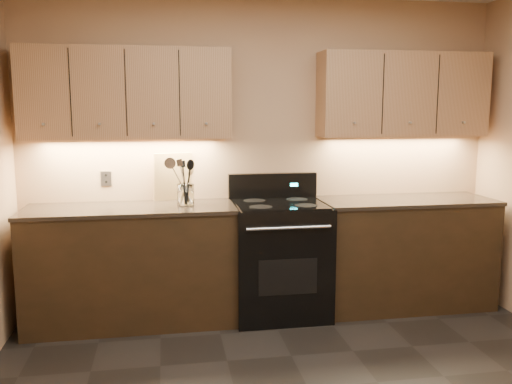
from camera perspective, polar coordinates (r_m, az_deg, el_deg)
The scene contains 14 objects.
wall_back at distance 4.62m, azimuth 0.70°, elevation 4.00°, with size 4.00×0.04×2.60m, color tan.
counter_left at distance 4.41m, azimuth -12.93°, elevation -7.50°, with size 1.62×0.62×0.93m.
counter_right at distance 4.84m, azimuth 15.30°, elevation -6.13°, with size 1.46×0.62×0.93m.
stove at distance 4.47m, azimuth 2.43°, elevation -6.87°, with size 0.76×0.68×1.14m.
upper_cab_left at distance 4.39m, azimuth -13.42°, elevation 10.05°, with size 1.60×0.30×0.70m, color tan.
upper_cab_right at distance 4.82m, azimuth 15.19°, elevation 9.85°, with size 1.44×0.30×0.70m, color tan.
outlet_plate at distance 4.58m, azimuth -15.51°, elevation 1.38°, with size 0.09×0.01×0.12m, color #B2B5BA.
utensil_crock at distance 4.31m, azimuth -7.41°, elevation -0.34°, with size 0.16×0.16×0.17m.
cutting_board at distance 4.53m, azimuth -8.75°, elevation 1.61°, with size 0.31×0.02×0.40m, color tan.
wooden_spoon at distance 4.29m, azimuth -7.88°, elevation 0.82°, with size 0.06×0.06×0.30m, color tan, non-canonical shape.
black_spoon at distance 4.31m, azimuth -7.44°, elevation 1.23°, with size 0.06×0.06×0.35m, color black, non-canonical shape.
black_turner at distance 4.28m, azimuth -7.44°, elevation 1.11°, with size 0.08×0.08×0.35m, color black, non-canonical shape.
steel_spatula at distance 4.31m, azimuth -7.16°, elevation 1.30°, with size 0.08×0.08×0.37m, color silver, non-canonical shape.
steel_skimmer at distance 4.30m, azimuth -6.89°, elevation 1.36°, with size 0.09×0.09×0.38m, color silver, non-canonical shape.
Camera 1 is at (-0.83, -2.53, 1.68)m, focal length 38.00 mm.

